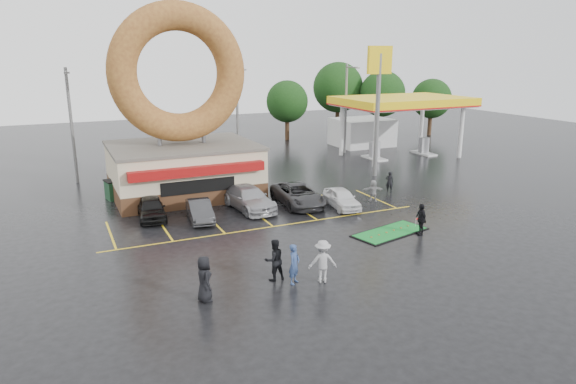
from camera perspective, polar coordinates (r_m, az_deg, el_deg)
name	(u,v)px	position (r m, az deg, el deg)	size (l,w,h in m)	color
ground	(298,245)	(27.82, 1.11, -5.94)	(120.00, 120.00, 0.00)	black
donut_shop	(182,134)	(37.68, -11.72, 6.38)	(10.20, 8.70, 13.50)	#472B19
gas_station	(384,116)	(54.62, 10.63, 8.26)	(12.30, 13.65, 5.90)	silver
shell_sign	(379,87)	(43.00, 10.03, 11.42)	(2.20, 0.36, 10.60)	slate
streetlight_left	(71,123)	(43.61, -22.94, 7.08)	(0.40, 2.21, 9.00)	slate
streetlight_mid	(238,113)	(47.14, -5.62, 8.72)	(0.40, 2.21, 9.00)	slate
streetlight_right	(346,107)	(53.14, 6.49, 9.41)	(0.40, 2.21, 9.00)	slate
tree_far_a	(382,94)	(65.30, 10.45, 10.67)	(5.60, 5.60, 8.00)	#332114
tree_far_b	(432,99)	(67.42, 15.66, 9.94)	(4.90, 4.90, 7.00)	#332114
tree_far_c	(338,87)	(66.47, 5.58, 11.49)	(6.30, 6.30, 9.00)	#332114
tree_far_d	(287,102)	(61.12, -0.10, 10.01)	(4.90, 4.90, 7.00)	#332114
car_black	(151,208)	(33.10, -14.95, -1.73)	(1.62, 4.04, 1.38)	black
car_dgrey	(200,211)	(32.13, -9.76, -2.05)	(1.33, 3.82, 1.26)	#2C2C2F
car_silver	(249,198)	(33.99, -4.37, -0.69)	(2.11, 5.19, 1.51)	#9A9A9E
car_grey	(298,195)	(34.84, 1.09, -0.29)	(2.43, 5.28, 1.47)	#2D2D2F
car_white	(342,198)	(34.46, 5.99, -0.69)	(1.53, 3.82, 1.30)	silver
person_blue	(294,264)	(23.11, 0.70, -8.00)	(0.67, 0.44, 1.85)	navy
person_blackjkt	(274,260)	(23.43, -1.54, -7.54)	(0.95, 0.74, 1.95)	black
person_hoodie	(323,261)	(23.26, 3.87, -7.69)	(1.28, 0.74, 1.98)	#97979A
person_bystander	(204,279)	(21.81, -9.30, -9.50)	(0.96, 0.63, 1.97)	black
person_cameraman	(421,219)	(30.10, 14.55, -2.93)	(1.07, 0.45, 1.83)	black
person_walker_near	(373,191)	(36.20, 9.45, 0.15)	(1.42, 0.45, 1.53)	gray
person_walker_far	(390,182)	(38.88, 11.22, 1.12)	(0.57, 0.37, 1.56)	black
dumpster	(120,189)	(38.45, -18.21, 0.29)	(1.80, 1.20, 1.30)	#1A4427
putting_green	(390,232)	(30.26, 11.28, -4.40)	(4.98, 3.03, 0.58)	black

